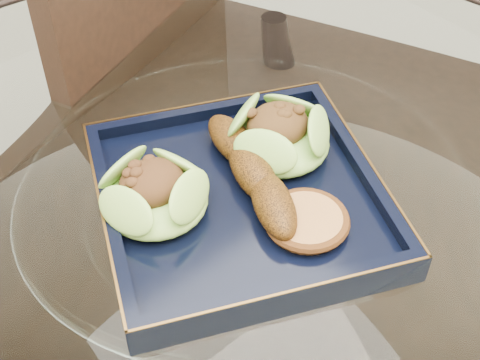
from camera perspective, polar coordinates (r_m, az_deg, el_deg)
dining_table at (r=0.79m, az=0.49°, el=-11.77°), size 1.13×1.13×0.77m
dining_chair at (r=1.04m, az=-1.17°, el=1.07°), size 0.55×0.55×0.96m
navy_plate at (r=0.66m, az=0.00°, el=-1.85°), size 0.35×0.35×0.02m
lettuce_wrap_left at (r=0.64m, az=-7.28°, el=-1.32°), size 0.11×0.11×0.04m
lettuce_wrap_right at (r=0.69m, az=3.35°, el=3.67°), size 0.12×0.12×0.04m
roasted_plantain at (r=0.66m, az=1.10°, el=0.73°), size 0.09×0.18×0.03m
crumb_patty at (r=0.63m, az=5.70°, el=-3.54°), size 0.09×0.09×0.01m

